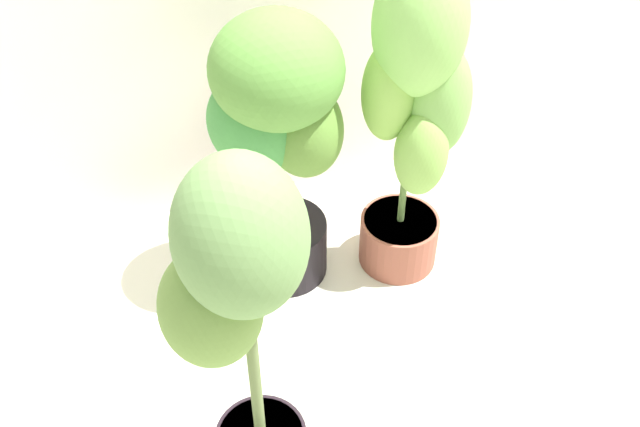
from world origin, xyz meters
name	(u,v)px	position (x,y,z in m)	size (l,w,h in m)	color
ground_plane	(344,394)	(0.00, 0.00, 0.00)	(8.00, 8.00, 0.00)	silver
potted_plant_back_right	(415,109)	(0.33, 0.40, 0.56)	(0.33, 0.32, 0.98)	#954E3D
potted_plant_back_center	(278,126)	(-0.01, 0.48, 0.53)	(0.44, 0.40, 0.85)	black
potted_plant_front_left	(239,318)	(-0.28, -0.14, 0.58)	(0.36, 0.33, 0.96)	black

